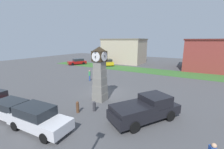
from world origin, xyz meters
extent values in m
plane|color=#4C4C4F|center=(0.00, 0.00, 0.00)|extent=(84.29, 84.29, 0.00)
cube|color=gray|center=(0.83, -1.98, 0.40)|extent=(1.19, 1.19, 0.80)
cube|color=gray|center=(0.83, -1.98, 1.20)|extent=(1.12, 1.12, 0.80)
cube|color=slate|center=(0.83, -1.98, 2.00)|extent=(1.05, 1.05, 0.80)
cube|color=gray|center=(0.83, -1.98, 2.79)|extent=(0.99, 0.99, 0.80)
cube|color=gray|center=(0.83, -1.98, 3.59)|extent=(0.92, 0.92, 0.80)
cube|color=#2D2316|center=(0.83, -1.98, 4.48)|extent=(1.11, 1.11, 0.98)
cylinder|color=white|center=(0.83, -1.41, 4.48)|extent=(0.91, 0.04, 0.91)
cube|color=black|center=(0.83, -1.38, 4.48)|extent=(0.06, 0.19, 0.14)
cube|color=black|center=(0.83, -1.38, 4.48)|extent=(0.04, 0.31, 0.21)
cylinder|color=white|center=(0.83, -2.56, 4.48)|extent=(0.91, 0.04, 0.91)
cube|color=black|center=(0.83, -2.58, 4.48)|extent=(0.06, 0.16, 0.18)
cube|color=black|center=(0.83, -2.58, 4.48)|extent=(0.04, 0.30, 0.24)
cylinder|color=white|center=(1.41, -1.98, 4.48)|extent=(0.04, 0.91, 0.91)
cube|color=black|center=(1.44, -1.98, 4.48)|extent=(0.19, 0.06, 0.14)
cube|color=black|center=(1.44, -1.98, 4.48)|extent=(0.13, 0.04, 0.34)
cylinder|color=white|center=(0.26, -1.98, 4.48)|extent=(0.04, 0.91, 0.91)
cube|color=black|center=(0.23, -1.98, 4.48)|extent=(0.11, 0.06, 0.21)
cube|color=black|center=(0.23, -1.98, 4.48)|extent=(0.34, 0.04, 0.09)
pyramid|color=#2D2316|center=(0.83, -1.98, 5.18)|extent=(1.17, 1.17, 0.42)
cylinder|color=#333338|center=(1.78, -4.19, 0.35)|extent=(0.27, 0.27, 0.70)
sphere|color=#333338|center=(1.78, -4.19, 0.75)|extent=(0.25, 0.25, 0.25)
cylinder|color=brown|center=(0.76, -5.14, 0.42)|extent=(0.25, 0.25, 0.84)
sphere|color=brown|center=(0.76, -5.14, 0.88)|extent=(0.23, 0.23, 0.23)
cylinder|color=black|center=(-4.91, -7.39, 0.32)|extent=(0.67, 0.31, 0.64)
cube|color=silver|center=(-2.65, -8.43, 0.59)|extent=(4.40, 2.14, 0.64)
cube|color=#1E2328|center=(-2.97, -8.47, 1.18)|extent=(2.48, 1.81, 0.54)
cylinder|color=black|center=(-1.43, -7.49, 0.32)|extent=(0.66, 0.29, 0.64)
cylinder|color=black|center=(-1.26, -9.10, 0.32)|extent=(0.66, 0.29, 0.64)
cylinder|color=black|center=(-4.04, -7.76, 0.32)|extent=(0.66, 0.29, 0.64)
cube|color=silver|center=(0.30, -8.29, 0.63)|extent=(4.70, 2.10, 0.72)
cube|color=#1E2328|center=(-0.05, -8.32, 1.31)|extent=(2.63, 1.80, 0.64)
cylinder|color=black|center=(1.65, -7.35, 0.32)|extent=(0.65, 0.27, 0.64)
cylinder|color=black|center=(1.78, -9.02, 0.32)|extent=(0.65, 0.27, 0.64)
cylinder|color=black|center=(-1.18, -7.56, 0.32)|extent=(0.65, 0.27, 0.64)
cylinder|color=black|center=(-1.06, -9.23, 0.32)|extent=(0.65, 0.27, 0.64)
cube|color=gold|center=(-10.20, 17.02, 0.62)|extent=(4.15, 4.20, 0.70)
cube|color=#1E2328|center=(-10.41, 17.23, 1.26)|extent=(2.81, 2.81, 0.58)
cylinder|color=black|center=(-8.68, 16.79, 0.32)|extent=(0.60, 0.61, 0.64)
cylinder|color=black|center=(-10.03, 15.49, 0.32)|extent=(0.60, 0.61, 0.64)
cylinder|color=black|center=(-10.37, 18.54, 0.32)|extent=(0.60, 0.61, 0.64)
cylinder|color=black|center=(-11.72, 17.24, 0.32)|extent=(0.60, 0.61, 0.64)
cube|color=#A51111|center=(-17.78, 14.22, 0.58)|extent=(3.92, 4.83, 0.62)
cube|color=#1E2328|center=(-17.62, 14.51, 1.18)|extent=(2.78, 3.02, 0.59)
cylinder|color=black|center=(-17.67, 12.56, 0.32)|extent=(0.51, 0.66, 0.64)
cylinder|color=black|center=(-19.27, 13.48, 0.32)|extent=(0.51, 0.66, 0.64)
cylinder|color=black|center=(-16.29, 14.95, 0.32)|extent=(0.51, 0.66, 0.64)
cylinder|color=black|center=(-17.90, 15.88, 0.32)|extent=(0.51, 0.66, 0.64)
cube|color=black|center=(6.00, -3.44, 0.70)|extent=(4.61, 5.72, 0.70)
cube|color=black|center=(6.50, -2.63, 1.45)|extent=(2.64, 2.64, 0.80)
cube|color=black|center=(5.42, -4.37, 1.23)|extent=(3.30, 3.62, 0.36)
cylinder|color=black|center=(6.05, -1.54, 0.40)|extent=(0.66, 0.83, 0.80)
cylinder|color=black|center=(7.68, -2.55, 0.40)|extent=(0.66, 0.83, 0.80)
cylinder|color=black|center=(4.31, -4.33, 0.40)|extent=(0.66, 0.83, 0.80)
cylinder|color=black|center=(5.94, -5.34, 0.40)|extent=(0.66, 0.83, 0.80)
sphere|color=tan|center=(10.11, -6.53, 1.48)|extent=(0.21, 0.21, 0.21)
cylinder|color=#264CA5|center=(-4.92, 3.41, 0.40)|extent=(0.14, 0.14, 0.80)
cylinder|color=#264CA5|center=(-5.02, 3.59, 0.40)|extent=(0.14, 0.14, 0.80)
cube|color=#338C4C|center=(-4.97, 3.50, 1.10)|extent=(0.40, 0.47, 0.60)
sphere|color=tan|center=(-4.97, 3.50, 1.51)|extent=(0.22, 0.22, 0.22)
cube|color=#B7A88E|center=(-9.03, 23.37, 3.07)|extent=(10.57, 7.71, 6.14)
cube|color=#6E6455|center=(-9.03, 23.37, 6.29)|extent=(10.88, 7.94, 0.30)
cube|color=maroon|center=(11.57, 22.67, 2.98)|extent=(11.71, 9.61, 5.96)
cube|color=#4F1E1B|center=(11.57, 22.67, 6.11)|extent=(12.06, 9.90, 0.30)
cube|color=#386B2D|center=(1.58, 15.45, 0.02)|extent=(50.57, 5.44, 0.04)
camera|label=1|loc=(9.19, -13.64, 5.92)|focal=24.00mm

